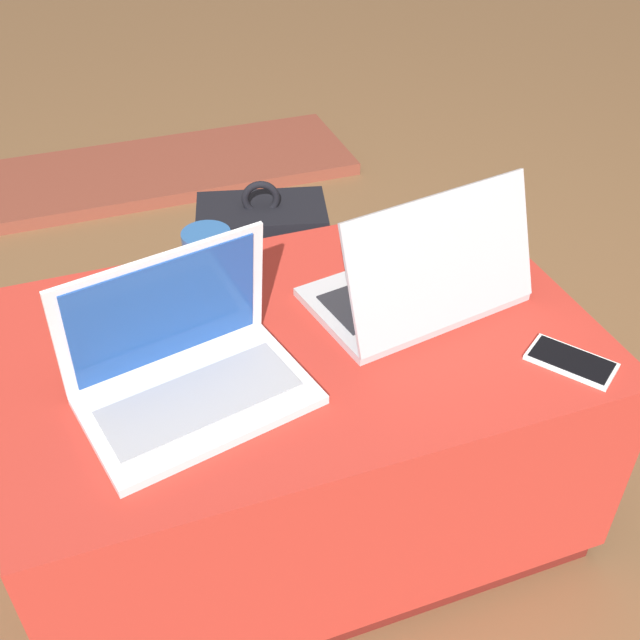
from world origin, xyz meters
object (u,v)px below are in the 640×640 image
object	(u,v)px
coffee_mug	(211,254)
laptop_far	(421,283)
cell_phone	(571,361)
backpack	(266,293)
laptop_near	(187,369)

from	to	relation	value
coffee_mug	laptop_far	bearing A→B (deg)	-33.55
cell_phone	backpack	world-z (taller)	backpack
laptop_near	laptop_far	distance (m)	0.46
laptop_near	laptop_far	xyz separation A→B (m)	(0.45, 0.09, 0.00)
backpack	cell_phone	bearing A→B (deg)	130.22
laptop_near	laptop_far	size ratio (longest dim) A/B	0.95
laptop_far	laptop_near	bearing A→B (deg)	0.66
laptop_near	cell_phone	xyz separation A→B (m)	(0.62, -0.15, -0.05)
laptop_far	cell_phone	bearing A→B (deg)	115.43
laptop_near	coffee_mug	size ratio (longest dim) A/B	2.89
coffee_mug	laptop_near	bearing A→B (deg)	-109.76
cell_phone	coffee_mug	bearing A→B (deg)	102.56
laptop_near	laptop_far	bearing A→B (deg)	-2.18
coffee_mug	cell_phone	bearing A→B (deg)	-42.23
laptop_far	backpack	distance (m)	0.58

